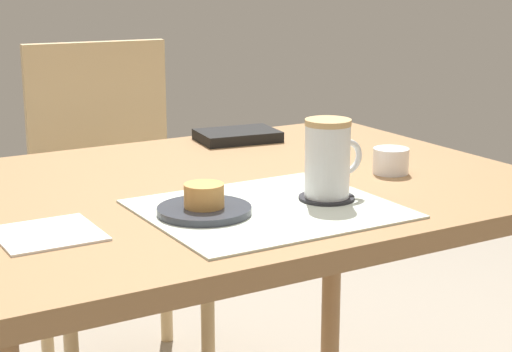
{
  "coord_description": "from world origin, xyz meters",
  "views": [
    {
      "loc": [
        -0.73,
        -1.37,
        1.11
      ],
      "look_at": [
        -0.02,
        -0.16,
        0.76
      ],
      "focal_mm": 60.0,
      "sensor_mm": 36.0,
      "label": 1
    }
  ],
  "objects_px": {
    "pastry_plate": "(204,210)",
    "sugar_bowl": "(391,161)",
    "dining_table": "(225,221)",
    "wooden_chair": "(111,200)",
    "small_book": "(238,136)",
    "pastry": "(204,195)",
    "coffee_mug": "(328,158)"
  },
  "relations": [
    {
      "from": "coffee_mug",
      "to": "pastry",
      "type": "bearing_deg",
      "value": 172.85
    },
    {
      "from": "dining_table",
      "to": "wooden_chair",
      "type": "relative_size",
      "value": 1.28
    },
    {
      "from": "wooden_chair",
      "to": "coffee_mug",
      "type": "xyz_separation_m",
      "value": [
        0.04,
        -0.94,
        0.3
      ]
    },
    {
      "from": "pastry",
      "to": "coffee_mug",
      "type": "xyz_separation_m",
      "value": [
        0.22,
        -0.03,
        0.04
      ]
    },
    {
      "from": "pastry",
      "to": "dining_table",
      "type": "bearing_deg",
      "value": 52.98
    },
    {
      "from": "dining_table",
      "to": "pastry",
      "type": "distance_m",
      "value": 0.24
    },
    {
      "from": "wooden_chair",
      "to": "pastry_plate",
      "type": "height_order",
      "value": "wooden_chair"
    },
    {
      "from": "coffee_mug",
      "to": "wooden_chair",
      "type": "bearing_deg",
      "value": 92.56
    },
    {
      "from": "dining_table",
      "to": "pastry_plate",
      "type": "bearing_deg",
      "value": -127.02
    },
    {
      "from": "wooden_chair",
      "to": "sugar_bowl",
      "type": "xyz_separation_m",
      "value": [
        0.26,
        -0.84,
        0.25
      ]
    },
    {
      "from": "pastry_plate",
      "to": "small_book",
      "type": "height_order",
      "value": "small_book"
    },
    {
      "from": "dining_table",
      "to": "pastry",
      "type": "xyz_separation_m",
      "value": [
        -0.13,
        -0.17,
        0.11
      ]
    },
    {
      "from": "pastry_plate",
      "to": "pastry",
      "type": "xyz_separation_m",
      "value": [
        0.0,
        0.0,
        0.03
      ]
    },
    {
      "from": "coffee_mug",
      "to": "sugar_bowl",
      "type": "height_order",
      "value": "coffee_mug"
    },
    {
      "from": "pastry",
      "to": "pastry_plate",
      "type": "bearing_deg",
      "value": 0.0
    },
    {
      "from": "coffee_mug",
      "to": "small_book",
      "type": "bearing_deg",
      "value": 77.65
    },
    {
      "from": "pastry",
      "to": "small_book",
      "type": "xyz_separation_m",
      "value": [
        0.34,
        0.49,
        -0.02
      ]
    },
    {
      "from": "wooden_chair",
      "to": "small_book",
      "type": "relative_size",
      "value": 4.98
    },
    {
      "from": "pastry_plate",
      "to": "small_book",
      "type": "relative_size",
      "value": 0.86
    },
    {
      "from": "dining_table",
      "to": "wooden_chair",
      "type": "distance_m",
      "value": 0.76
    },
    {
      "from": "pastry_plate",
      "to": "pastry",
      "type": "relative_size",
      "value": 2.35
    },
    {
      "from": "dining_table",
      "to": "sugar_bowl",
      "type": "distance_m",
      "value": 0.34
    },
    {
      "from": "wooden_chair",
      "to": "sugar_bowl",
      "type": "height_order",
      "value": "wooden_chair"
    },
    {
      "from": "pastry",
      "to": "small_book",
      "type": "relative_size",
      "value": 0.37
    },
    {
      "from": "wooden_chair",
      "to": "coffee_mug",
      "type": "relative_size",
      "value": 6.65
    },
    {
      "from": "small_book",
      "to": "dining_table",
      "type": "bearing_deg",
      "value": -115.48
    },
    {
      "from": "pastry",
      "to": "small_book",
      "type": "distance_m",
      "value": 0.6
    },
    {
      "from": "pastry_plate",
      "to": "sugar_bowl",
      "type": "height_order",
      "value": "sugar_bowl"
    },
    {
      "from": "dining_table",
      "to": "coffee_mug",
      "type": "relative_size",
      "value": 8.48
    },
    {
      "from": "dining_table",
      "to": "sugar_bowl",
      "type": "bearing_deg",
      "value": -17.92
    },
    {
      "from": "wooden_chair",
      "to": "coffee_mug",
      "type": "height_order",
      "value": "wooden_chair"
    },
    {
      "from": "dining_table",
      "to": "wooden_chair",
      "type": "xyz_separation_m",
      "value": [
        0.05,
        0.74,
        -0.15
      ]
    }
  ]
}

